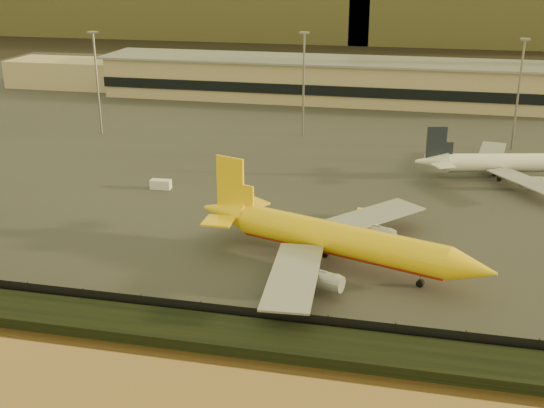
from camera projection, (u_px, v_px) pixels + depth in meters
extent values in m
plane|color=black|center=(271.00, 279.00, 96.37)|extent=(900.00, 900.00, 0.00)
cube|color=black|center=(239.00, 336.00, 80.57)|extent=(320.00, 7.00, 1.40)
cube|color=#2D2D2D|center=(349.00, 124.00, 183.27)|extent=(320.00, 220.00, 0.20)
cube|color=black|center=(248.00, 315.00, 84.02)|extent=(300.00, 0.05, 2.20)
cube|color=tan|center=(361.00, 82.00, 208.61)|extent=(160.00, 22.00, 12.00)
cube|color=black|center=(357.00, 92.00, 198.71)|extent=(160.00, 0.60, 3.00)
cube|color=gray|center=(362.00, 61.00, 206.43)|extent=(164.00, 24.00, 0.60)
cube|color=tan|center=(84.00, 73.00, 232.45)|extent=(50.00, 18.00, 9.00)
cylinder|color=slate|center=(97.00, 85.00, 168.45)|extent=(0.50, 0.50, 25.00)
cube|color=slate|center=(93.00, 32.00, 164.05)|extent=(2.20, 2.20, 0.40)
cylinder|color=slate|center=(303.00, 86.00, 167.25)|extent=(0.50, 0.50, 25.00)
cube|color=slate|center=(304.00, 33.00, 162.86)|extent=(2.20, 2.20, 0.40)
cylinder|color=slate|center=(518.00, 96.00, 155.07)|extent=(0.50, 0.50, 25.00)
cube|color=slate|center=(525.00, 39.00, 150.68)|extent=(2.20, 2.20, 0.40)
cylinder|color=yellow|center=(341.00, 239.00, 98.05)|extent=(31.80, 14.31, 4.61)
cylinder|color=red|center=(341.00, 244.00, 98.32)|extent=(30.64, 13.07, 3.60)
cone|color=yellow|center=(473.00, 269.00, 88.87)|extent=(7.34, 6.32, 4.61)
cone|color=yellow|center=(226.00, 212.00, 107.53)|extent=(9.02, 6.87, 4.61)
cube|color=yellow|center=(230.00, 182.00, 105.35)|extent=(4.75, 1.87, 8.07)
cube|color=yellow|center=(251.00, 203.00, 110.27)|extent=(6.17, 6.16, 0.28)
cube|color=yellow|center=(219.00, 221.00, 102.84)|extent=(4.44, 4.39, 0.28)
cube|color=gray|center=(369.00, 217.00, 108.65)|extent=(17.61, 19.27, 0.28)
cylinder|color=gray|center=(374.00, 233.00, 105.61)|extent=(5.85, 4.07, 2.54)
cube|color=gray|center=(294.00, 275.00, 88.85)|extent=(7.55, 20.34, 0.28)
cylinder|color=gray|center=(319.00, 279.00, 90.64)|extent=(5.85, 4.07, 2.54)
cylinder|color=black|center=(420.00, 283.00, 93.52)|extent=(1.22, 1.08, 1.02)
cylinder|color=slate|center=(421.00, 280.00, 93.33)|extent=(0.18, 0.18, 2.08)
cylinder|color=black|center=(313.00, 264.00, 99.31)|extent=(1.22, 1.08, 1.02)
cylinder|color=slate|center=(313.00, 261.00, 99.13)|extent=(0.18, 0.18, 2.08)
cylinder|color=black|center=(326.00, 254.00, 102.66)|extent=(1.22, 1.08, 1.02)
cylinder|color=slate|center=(326.00, 251.00, 102.48)|extent=(0.18, 0.18, 2.08)
cylinder|color=white|center=(511.00, 162.00, 137.40)|extent=(26.19, 9.65, 3.62)
cylinder|color=gray|center=(511.00, 165.00, 137.62)|extent=(25.30, 8.70, 2.82)
cone|color=white|center=(431.00, 161.00, 137.08)|extent=(7.19, 5.05, 3.62)
cube|color=black|center=(436.00, 142.00, 135.71)|extent=(3.94, 1.22, 6.34)
cube|color=white|center=(434.00, 155.00, 140.40)|extent=(3.87, 3.71, 0.22)
cube|color=white|center=(443.00, 165.00, 133.61)|extent=(4.89, 4.83, 0.22)
cube|color=gray|center=(492.00, 152.00, 146.95)|extent=(7.40, 16.86, 0.22)
cylinder|color=gray|center=(503.00, 159.00, 145.03)|extent=(4.69, 2.96, 1.99)
cube|color=gray|center=(525.00, 181.00, 128.27)|extent=(13.61, 16.20, 0.22)
cylinder|color=gray|center=(530.00, 182.00, 130.93)|extent=(4.69, 2.96, 1.99)
cylinder|color=black|center=(499.00, 179.00, 136.89)|extent=(0.92, 0.80, 0.80)
cylinder|color=slate|center=(499.00, 177.00, 136.74)|extent=(0.19, 0.19, 1.63)
cylinder|color=black|center=(494.00, 174.00, 139.94)|extent=(0.92, 0.80, 0.80)
cylinder|color=slate|center=(494.00, 172.00, 139.80)|extent=(0.19, 0.19, 1.63)
cube|color=yellow|center=(367.00, 214.00, 117.72)|extent=(3.44, 1.59, 1.54)
cube|color=white|center=(161.00, 184.00, 132.30)|extent=(4.05, 1.99, 1.78)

